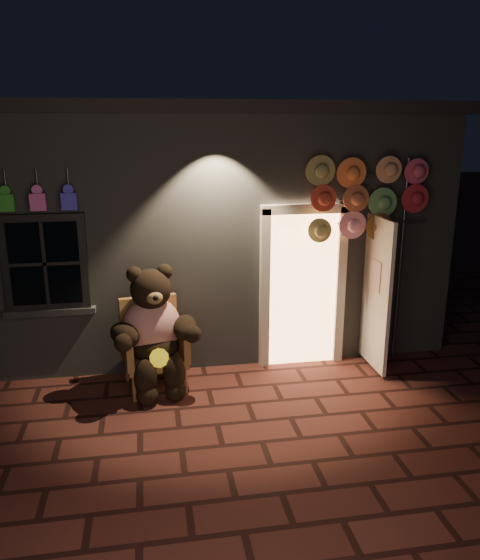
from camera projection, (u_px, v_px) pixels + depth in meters
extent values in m
plane|color=#4F241E|center=(217.00, 425.00, 5.98)|extent=(60.00, 60.00, 0.00)
cube|color=slate|center=(186.00, 217.00, 9.32)|extent=(7.00, 5.00, 3.30)
cube|color=black|center=(183.00, 111.00, 8.85)|extent=(7.30, 5.30, 0.16)
cube|color=black|center=(46.00, 263.00, 6.63)|extent=(1.00, 0.10, 1.20)
cube|color=black|center=(45.00, 263.00, 6.60)|extent=(0.82, 0.06, 1.02)
cube|color=slate|center=(50.00, 312.00, 6.80)|extent=(1.10, 0.14, 0.08)
cube|color=#FFB372|center=(302.00, 289.00, 7.32)|extent=(0.92, 0.10, 2.10)
cube|color=beige|center=(265.00, 291.00, 7.19)|extent=(0.12, 0.12, 2.20)
cube|color=beige|center=(340.00, 288.00, 7.36)|extent=(0.12, 0.12, 2.20)
cube|color=beige|center=(305.00, 209.00, 6.98)|extent=(1.16, 0.12, 0.12)
cube|color=beige|center=(377.00, 294.00, 7.10)|extent=(0.05, 0.80, 2.00)
cube|color=#308E26|center=(6.00, 203.00, 6.29)|extent=(0.18, 0.07, 0.20)
cylinder|color=#59595E|center=(5.00, 180.00, 6.28)|extent=(0.02, 0.02, 0.25)
cube|color=#D055A6|center=(38.00, 202.00, 6.35)|extent=(0.18, 0.07, 0.20)
cylinder|color=#59595E|center=(37.00, 180.00, 6.34)|extent=(0.02, 0.02, 0.25)
cube|color=#3B35B9|center=(69.00, 201.00, 6.41)|extent=(0.18, 0.07, 0.20)
cylinder|color=#59595E|center=(68.00, 179.00, 6.40)|extent=(0.02, 0.02, 0.25)
cube|color=#A0803E|center=(155.00, 359.00, 6.74)|extent=(0.82, 0.78, 0.10)
cube|color=#A0803E|center=(149.00, 323.00, 6.92)|extent=(0.72, 0.21, 0.72)
cube|color=#A0803E|center=(126.00, 348.00, 6.56)|extent=(0.19, 0.62, 0.41)
cube|color=#A0803E|center=(181.00, 340.00, 6.78)|extent=(0.19, 0.62, 0.41)
cylinder|color=#A0803E|center=(134.00, 389.00, 6.44)|extent=(0.05, 0.05, 0.33)
cylinder|color=#A0803E|center=(185.00, 381.00, 6.64)|extent=(0.05, 0.05, 0.33)
cylinder|color=#A0803E|center=(127.00, 369.00, 6.96)|extent=(0.05, 0.05, 0.33)
cylinder|color=#A0803E|center=(174.00, 362.00, 7.16)|extent=(0.05, 0.05, 0.33)
ellipsoid|color=#AC1C12|center=(152.00, 327.00, 6.68)|extent=(0.81, 0.69, 0.76)
ellipsoid|color=black|center=(154.00, 346.00, 6.67)|extent=(0.67, 0.60, 0.36)
sphere|color=black|center=(151.00, 289.00, 6.50)|extent=(0.57, 0.57, 0.49)
sphere|color=black|center=(134.00, 274.00, 6.41)|extent=(0.19, 0.19, 0.19)
sphere|color=black|center=(164.00, 272.00, 6.53)|extent=(0.19, 0.19, 0.19)
ellipsoid|color=olive|center=(155.00, 298.00, 6.31)|extent=(0.21, 0.16, 0.15)
ellipsoid|color=black|center=(125.00, 335.00, 6.34)|extent=(0.49, 0.57, 0.28)
ellipsoid|color=black|center=(185.00, 327.00, 6.58)|extent=(0.36, 0.54, 0.28)
ellipsoid|color=black|center=(146.00, 378.00, 6.39)|extent=(0.28, 0.28, 0.47)
ellipsoid|color=black|center=(174.00, 374.00, 6.50)|extent=(0.28, 0.28, 0.47)
sphere|color=black|center=(147.00, 396.00, 6.39)|extent=(0.25, 0.25, 0.25)
sphere|color=black|center=(176.00, 391.00, 6.50)|extent=(0.25, 0.25, 0.25)
cylinder|color=yellow|center=(159.00, 358.00, 6.38)|extent=(0.25, 0.13, 0.22)
cylinder|color=#59595E|center=(400.00, 263.00, 7.35)|extent=(0.04, 0.04, 2.76)
cylinder|color=#59595E|center=(386.00, 175.00, 6.96)|extent=(1.23, 0.03, 0.03)
cylinder|color=#59595E|center=(384.00, 199.00, 7.04)|extent=(1.23, 0.03, 0.03)
cylinder|color=#59595E|center=(382.00, 222.00, 7.12)|extent=(1.23, 0.03, 0.03)
cylinder|color=#9D944F|center=(321.00, 172.00, 6.74)|extent=(0.35, 0.11, 0.35)
cylinder|color=#FF7F3E|center=(354.00, 172.00, 6.78)|extent=(0.35, 0.11, 0.35)
cylinder|color=#E5A16C|center=(386.00, 171.00, 6.82)|extent=(0.35, 0.11, 0.35)
cylinder|color=#E04E6E|center=(414.00, 171.00, 6.94)|extent=(0.35, 0.11, 0.35)
cylinder|color=#D0442F|center=(321.00, 201.00, 6.81)|extent=(0.35, 0.11, 0.35)
cylinder|color=#C3653E|center=(353.00, 201.00, 6.85)|extent=(0.35, 0.11, 0.35)
cylinder|color=#69AA62|center=(382.00, 199.00, 6.97)|extent=(0.35, 0.11, 0.35)
cylinder|color=red|center=(413.00, 199.00, 7.01)|extent=(0.35, 0.11, 0.35)
cylinder|color=#EED672|center=(321.00, 230.00, 6.88)|extent=(0.35, 0.11, 0.35)
cylinder|color=#FDA0B3|center=(350.00, 228.00, 7.01)|extent=(0.35, 0.11, 0.35)
cylinder|color=brown|center=(381.00, 227.00, 7.04)|extent=(0.35, 0.11, 0.35)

